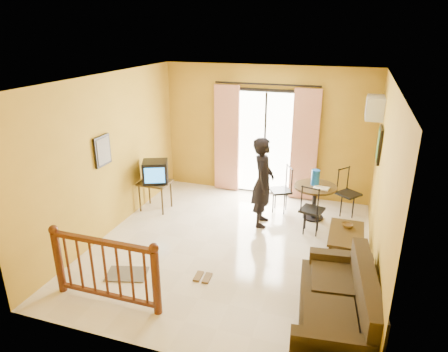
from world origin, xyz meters
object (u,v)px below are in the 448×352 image
(dining_table, at_px, (315,193))
(coffee_table, at_px, (346,240))
(standing_person, at_px, (263,182))
(television, at_px, (155,172))
(sofa, at_px, (340,308))

(dining_table, xyz_separation_m, coffee_table, (0.64, -1.24, -0.24))
(coffee_table, height_order, standing_person, standing_person)
(television, relative_size, coffee_table, 0.64)
(coffee_table, bearing_deg, television, 170.14)
(dining_table, height_order, sofa, sofa)
(sofa, bearing_deg, standing_person, 115.40)
(standing_person, bearing_deg, coffee_table, -121.02)
(dining_table, height_order, standing_person, standing_person)
(television, bearing_deg, standing_person, -22.16)
(standing_person, bearing_deg, dining_table, -65.67)
(television, distance_m, coffee_table, 3.81)
(coffee_table, bearing_deg, standing_person, 155.81)
(coffee_table, xyz_separation_m, standing_person, (-1.55, 0.69, 0.56))
(dining_table, xyz_separation_m, sofa, (0.65, -3.02, -0.21))
(television, relative_size, standing_person, 0.37)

